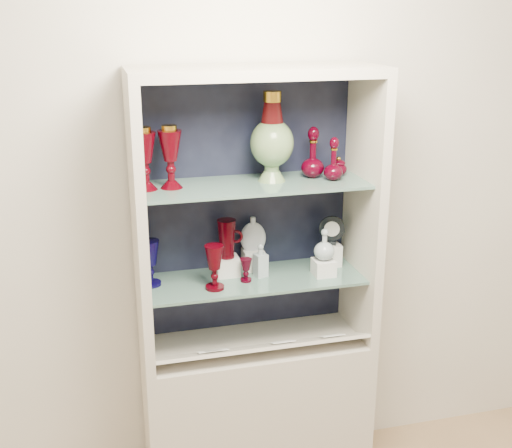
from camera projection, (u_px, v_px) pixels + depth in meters
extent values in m
cube|color=beige|center=(244.00, 187.00, 2.84)|extent=(3.50, 0.02, 2.80)
cube|color=beige|center=(256.00, 414.00, 2.96)|extent=(1.00, 0.40, 0.75)
cube|color=black|center=(245.00, 206.00, 2.83)|extent=(0.98, 0.02, 1.15)
cube|color=beige|center=(139.00, 228.00, 2.55)|extent=(0.04, 0.40, 1.15)
cube|color=beige|center=(363.00, 210.00, 2.77)|extent=(0.04, 0.40, 1.15)
cube|color=beige|center=(256.00, 72.00, 2.47)|extent=(1.00, 0.40, 0.04)
cube|color=slate|center=(255.00, 279.00, 2.77)|extent=(0.92, 0.34, 0.01)
cube|color=slate|center=(255.00, 185.00, 2.63)|extent=(0.92, 0.34, 0.01)
cube|color=beige|center=(262.00, 348.00, 2.73)|extent=(0.92, 0.17, 0.09)
cube|color=white|center=(209.00, 351.00, 2.67)|extent=(0.10, 0.06, 0.03)
cube|color=white|center=(283.00, 342.00, 2.75)|extent=(0.10, 0.06, 0.03)
cube|color=white|center=(332.00, 336.00, 2.80)|extent=(0.10, 0.06, 0.03)
cube|color=white|center=(216.00, 350.00, 2.68)|extent=(0.10, 0.06, 0.03)
cube|color=silver|center=(227.00, 266.00, 2.78)|extent=(0.10, 0.10, 0.08)
cube|color=silver|center=(253.00, 259.00, 2.84)|extent=(0.09, 0.09, 0.09)
cube|color=silver|center=(324.00, 267.00, 2.78)|extent=(0.09, 0.09, 0.07)
cube|color=silver|center=(331.00, 255.00, 2.89)|extent=(0.08, 0.08, 0.10)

